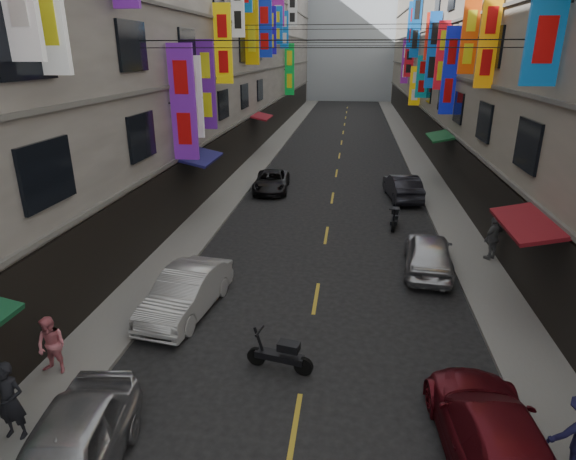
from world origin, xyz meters
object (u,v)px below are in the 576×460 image
(car_left_near, at_px, (67,458))
(car_left_far, at_px, (272,181))
(pedestrian_lfar, at_px, (52,346))
(car_right_near, at_px, (494,436))
(car_right_far, at_px, (402,187))
(scooter_crossing, at_px, (281,355))
(car_right_mid, at_px, (428,253))
(pedestrian_rfar, at_px, (493,238))
(car_left_mid, at_px, (186,292))
(pedestrian_lnear, at_px, (10,401))
(scooter_far_right, at_px, (395,218))

(car_left_near, distance_m, car_left_far, 21.15)
(car_left_near, relative_size, pedestrian_lfar, 2.86)
(car_right_near, height_order, car_right_far, car_right_far)
(scooter_crossing, height_order, car_right_mid, car_right_mid)
(car_left_far, xyz_separation_m, pedestrian_rfar, (10.28, -9.06, 0.41))
(car_left_mid, bearing_deg, car_right_far, 67.67)
(car_right_far, distance_m, pedestrian_lnear, 21.75)
(car_left_near, height_order, car_right_mid, car_left_near)
(car_right_near, bearing_deg, car_left_near, 7.69)
(scooter_far_right, height_order, car_left_far, car_left_far)
(scooter_far_right, distance_m, car_right_mid, 4.84)
(car_right_near, xyz_separation_m, car_right_mid, (0.00, 9.23, 0.04))
(scooter_far_right, xyz_separation_m, car_left_mid, (-7.12, -8.96, 0.27))
(car_right_near, distance_m, pedestrian_rfar, 10.74)
(scooter_far_right, bearing_deg, pedestrian_lnear, 67.54)
(car_right_far, height_order, pedestrian_rfar, pedestrian_rfar)
(scooter_far_right, height_order, car_right_far, car_right_far)
(scooter_crossing, height_order, car_left_mid, car_left_mid)
(scooter_far_right, relative_size, pedestrian_rfar, 1.02)
(car_left_near, bearing_deg, car_left_mid, 82.44)
(car_right_near, distance_m, car_right_mid, 9.23)
(scooter_crossing, relative_size, car_left_far, 0.42)
(car_left_far, height_order, car_right_near, car_right_near)
(car_left_near, height_order, pedestrian_lfar, pedestrian_lfar)
(pedestrian_lnear, bearing_deg, car_right_near, 2.54)
(scooter_crossing, xyz_separation_m, pedestrian_rfar, (7.21, 7.95, 0.56))
(car_left_far, xyz_separation_m, car_right_far, (7.56, -0.69, 0.12))
(car_left_near, bearing_deg, scooter_crossing, 43.13)
(car_left_far, distance_m, pedestrian_lnear, 20.26)
(car_right_mid, height_order, car_right_far, car_right_mid)
(car_right_far, xyz_separation_m, pedestrian_lfar, (-10.15, -17.33, 0.19))
(car_right_near, bearing_deg, pedestrian_lfar, -12.23)
(car_left_mid, xyz_separation_m, car_right_near, (8.00, -5.02, -0.01))
(pedestrian_lnear, xyz_separation_m, pedestrian_rfar, (12.42, 11.09, -0.01))
(scooter_far_right, bearing_deg, car_left_mid, 60.46)
(car_left_near, height_order, car_right_far, car_left_near)
(scooter_crossing, xyz_separation_m, car_right_far, (4.49, 16.32, 0.27))
(car_right_far, bearing_deg, car_left_far, -12.29)
(scooter_crossing, relative_size, scooter_far_right, 0.99)
(car_left_near, xyz_separation_m, pedestrian_lnear, (-1.82, 1.00, 0.25))
(pedestrian_lnear, bearing_deg, car_left_far, 82.58)
(car_left_mid, height_order, car_right_near, car_left_mid)
(car_left_near, relative_size, car_right_mid, 1.04)
(car_left_mid, relative_size, pedestrian_lnear, 2.42)
(car_left_far, relative_size, car_right_far, 0.98)
(scooter_crossing, height_order, car_right_far, car_right_far)
(car_right_mid, xyz_separation_m, pedestrian_lnear, (-9.82, -9.90, 0.28))
(scooter_crossing, height_order, pedestrian_rfar, pedestrian_rfar)
(pedestrian_rfar, bearing_deg, car_right_far, -111.53)
(scooter_far_right, distance_m, car_left_mid, 11.45)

